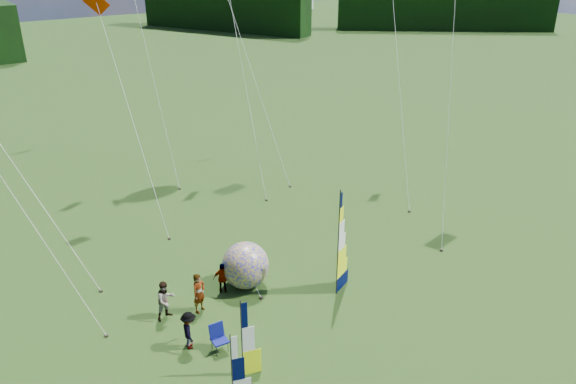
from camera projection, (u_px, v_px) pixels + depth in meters
ground at (365, 343)px, 22.63m from camera, size 220.00×220.00×0.00m
treeline_ring at (372, 258)px, 20.98m from camera, size 210.00×210.00×8.00m
feather_banner_main at (338, 246)px, 24.77m from camera, size 1.29×0.64×5.06m
side_banner_left at (242, 341)px, 20.30m from camera, size 0.91×0.35×3.26m
side_banner_far at (232, 371)px, 19.18m from camera, size 0.85×0.36×2.85m
bol_inflatable at (245, 265)px, 25.96m from camera, size 2.74×2.74×2.21m
spectator_a at (199, 293)px, 24.25m from camera, size 0.79×0.66×1.85m
spectator_b at (166, 300)px, 23.84m from camera, size 0.92×0.56×1.78m
spectator_c at (189, 330)px, 22.09m from camera, size 0.68×1.13×1.64m
spectator_d at (223, 278)px, 25.62m from camera, size 0.94×0.74×1.50m
camp_chair at (220, 339)px, 22.01m from camera, size 0.70×0.70×1.14m
kite_whale at (233, 3)px, 36.34m from camera, size 10.37×15.70×22.23m
kite_rainbow_delta at (15, 150)px, 24.60m from camera, size 10.50×12.39×12.87m
kite_parafoil at (452, 77)px, 29.64m from camera, size 9.70×9.81×16.47m
small_kite_red at (131, 110)px, 30.32m from camera, size 5.80×9.45×12.87m
small_kite_orange at (239, 38)px, 35.27m from camera, size 9.46×13.08×18.38m
small_kite_yellow at (400, 70)px, 34.41m from camera, size 8.27×10.88×15.04m
small_kite_green at (139, 14)px, 35.43m from camera, size 4.96×11.39×21.17m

